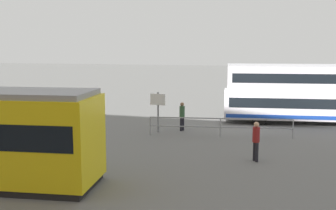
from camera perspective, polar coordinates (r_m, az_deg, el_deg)
ground_plane at (r=27.69m, az=9.97°, el=-2.60°), size 160.00×160.00×0.00m
double_decker_bus at (r=28.81m, az=19.69°, el=1.47°), size 12.10×3.89×3.89m
pedestrian_near_railing at (r=25.00m, az=1.95°, el=-1.29°), size 0.42×0.42×1.74m
pedestrian_crossing at (r=18.79m, az=12.02°, el=-4.53°), size 0.44×0.44×1.79m
pedestrian_railing at (r=23.55m, az=7.20°, el=-2.59°), size 7.99×1.25×1.08m
info_sign at (r=24.46m, az=-1.40°, el=0.00°), size 0.95×0.19×2.40m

